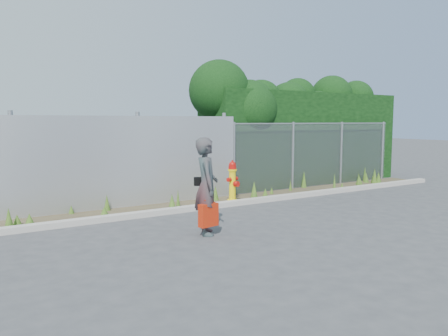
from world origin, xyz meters
TOP-DOWN VIEW (x-y plane):
  - ground at (0.00, 0.00)m, footprint 80.00×80.00m
  - curb at (0.00, 1.80)m, footprint 16.00×0.22m
  - weed_strip at (-0.43, 2.38)m, footprint 16.00×1.34m
  - corrugated_fence at (-3.25, 3.01)m, footprint 8.50×0.21m
  - chainlink_fence at (4.25, 3.00)m, footprint 6.50×0.07m
  - hedge at (4.09, 4.02)m, footprint 7.84×2.08m
  - fire_hydrant at (0.50, 2.25)m, footprint 0.36×0.32m
  - woman at (-1.69, -0.19)m, footprint 0.65×0.77m
  - red_tote_bag at (-1.76, -0.37)m, footprint 0.38×0.14m
  - black_shoulder_bag at (-1.69, 0.07)m, footprint 0.22×0.09m

SIDE VIEW (x-z plane):
  - ground at x=0.00m, z-range 0.00..0.00m
  - curb at x=0.00m, z-range 0.00..0.12m
  - weed_strip at x=-0.43m, z-range -0.15..0.39m
  - red_tote_bag at x=-1.76m, z-range 0.15..0.64m
  - fire_hydrant at x=0.50m, z-range -0.02..1.06m
  - woman at x=-1.69m, z-range 0.00..1.78m
  - black_shoulder_bag at x=-1.69m, z-range 0.87..1.03m
  - chainlink_fence at x=4.25m, z-range 0.01..2.06m
  - corrugated_fence at x=-3.25m, z-range -0.05..2.25m
  - hedge at x=4.09m, z-range 0.09..3.97m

